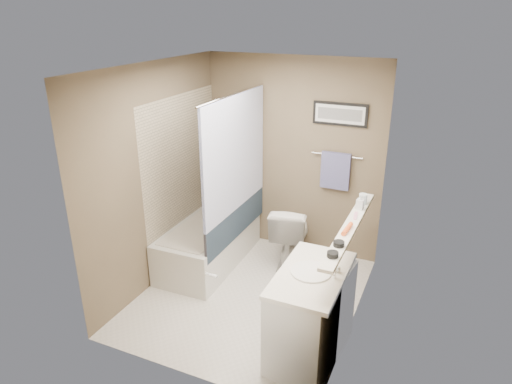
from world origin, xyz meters
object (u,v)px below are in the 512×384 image
at_px(candle_bowl_far, 339,244).
at_px(hair_brush_front, 347,229).
at_px(bathtub, 209,243).
at_px(vanity, 311,317).
at_px(candle_bowl_near, 333,254).
at_px(soap_bottle, 360,202).
at_px(toilet, 291,233).
at_px(glass_jar, 363,199).

distance_m(candle_bowl_far, hair_brush_front, 0.29).
relative_size(bathtub, vanity, 1.67).
relative_size(candle_bowl_near, hair_brush_front, 0.41).
bearing_deg(vanity, candle_bowl_near, -32.62).
bearing_deg(vanity, soap_bottle, 82.89).
height_order(bathtub, toilet, toilet).
distance_m(toilet, glass_jar, 1.29).
height_order(candle_bowl_near, hair_brush_front, hair_brush_front).
relative_size(toilet, candle_bowl_far, 8.40).
bearing_deg(vanity, hair_brush_front, 65.94).
bearing_deg(toilet, soap_bottle, 135.28).
relative_size(hair_brush_front, soap_bottle, 1.51).
bearing_deg(hair_brush_front, glass_jar, 90.00).
relative_size(hair_brush_front, glass_jar, 2.20).
bearing_deg(vanity, bathtub, 152.01).
bearing_deg(glass_jar, candle_bowl_near, -90.00).
bearing_deg(candle_bowl_near, soap_bottle, 90.00).
distance_m(vanity, soap_bottle, 1.16).
xyz_separation_m(toilet, glass_jar, (0.90, -0.49, 0.79)).
distance_m(vanity, candle_bowl_near, 0.77).
xyz_separation_m(hair_brush_front, glass_jar, (0.00, 0.64, 0.03)).
distance_m(bathtub, soap_bottle, 2.03).
bearing_deg(bathtub, candle_bowl_far, -30.76).
relative_size(glass_jar, soap_bottle, 0.69).
bearing_deg(bathtub, glass_jar, -3.85).
xyz_separation_m(toilet, hair_brush_front, (0.90, -1.13, 0.76)).
bearing_deg(glass_jar, bathtub, 177.36).
relative_size(bathtub, soap_bottle, 10.32).
xyz_separation_m(bathtub, soap_bottle, (1.79, -0.22, 0.94)).
bearing_deg(candle_bowl_far, candle_bowl_near, -90.00).
height_order(vanity, glass_jar, glass_jar).
bearing_deg(hair_brush_front, bathtub, 157.88).
bearing_deg(glass_jar, toilet, 151.40).
xyz_separation_m(bathtub, hair_brush_front, (1.79, -0.73, 0.89)).
bearing_deg(hair_brush_front, candle_bowl_far, -90.00).
xyz_separation_m(bathtub, vanity, (1.60, -1.05, 0.15)).
bearing_deg(candle_bowl_near, glass_jar, 90.00).
bearing_deg(candle_bowl_far, hair_brush_front, 90.00).
distance_m(vanity, glass_jar, 1.25).
height_order(bathtub, glass_jar, glass_jar).
height_order(bathtub, candle_bowl_near, candle_bowl_near).
xyz_separation_m(toilet, candle_bowl_far, (0.90, -1.42, 0.76)).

